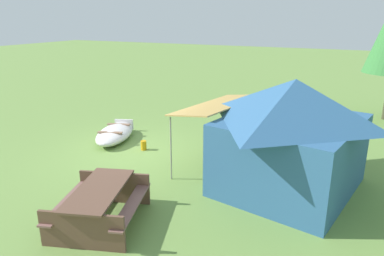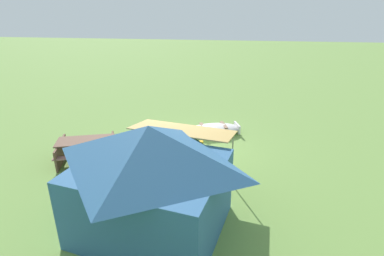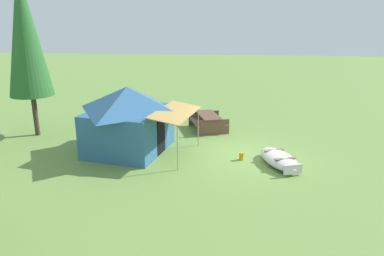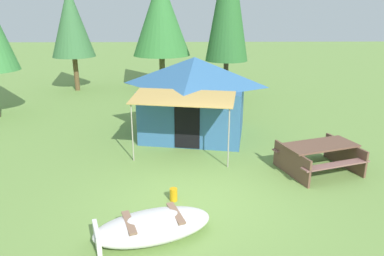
# 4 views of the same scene
# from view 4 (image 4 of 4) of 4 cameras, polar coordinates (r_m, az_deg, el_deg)

# --- Properties ---
(ground_plane) EXTENTS (80.00, 80.00, 0.00)m
(ground_plane) POSITION_cam_4_polar(r_m,az_deg,el_deg) (8.37, 0.11, -10.85)
(ground_plane) COLOR olive
(beached_rowboat) EXTENTS (2.43, 1.70, 0.45)m
(beached_rowboat) POSITION_cam_4_polar(r_m,az_deg,el_deg) (7.02, -6.20, -15.01)
(beached_rowboat) COLOR silver
(beached_rowboat) RESTS_ON ground_plane
(canvas_cabin_tent) EXTENTS (3.89, 4.58, 2.60)m
(canvas_cabin_tent) POSITION_cam_4_polar(r_m,az_deg,el_deg) (11.96, 0.38, 5.10)
(canvas_cabin_tent) COLOR #31608F
(canvas_cabin_tent) RESTS_ON ground_plane
(picnic_table) EXTENTS (2.26, 2.05, 0.74)m
(picnic_table) POSITION_cam_4_polar(r_m,az_deg,el_deg) (10.02, 19.30, -3.86)
(picnic_table) COLOR brown
(picnic_table) RESTS_ON ground_plane
(cooler_box) EXTENTS (0.62, 0.47, 0.35)m
(cooler_box) POSITION_cam_4_polar(r_m,az_deg,el_deg) (11.45, 0.05, -1.63)
(cooler_box) COLOR #B03426
(cooler_box) RESTS_ON ground_plane
(fuel_can) EXTENTS (0.24, 0.24, 0.29)m
(fuel_can) POSITION_cam_4_polar(r_m,az_deg,el_deg) (8.20, -2.91, -10.37)
(fuel_can) COLOR orange
(fuel_can) RESTS_ON ground_plane
(pine_tree_back_left) EXTENTS (2.96, 2.96, 5.71)m
(pine_tree_back_left) POSITION_cam_4_polar(r_m,az_deg,el_deg) (19.32, -4.91, 17.13)
(pine_tree_back_left) COLOR brown
(pine_tree_back_left) RESTS_ON ground_plane
(pine_tree_side) EXTENTS (2.13, 2.13, 5.14)m
(pine_tree_side) POSITION_cam_4_polar(r_m,az_deg,el_deg) (19.60, -18.43, 15.48)
(pine_tree_side) COLOR brown
(pine_tree_side) RESTS_ON ground_plane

